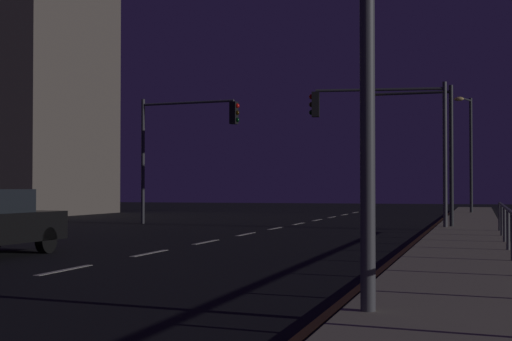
# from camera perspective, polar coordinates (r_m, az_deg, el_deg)

# --- Properties ---
(ground_plane) EXTENTS (112.00, 112.00, 0.00)m
(ground_plane) POSITION_cam_1_polar(r_m,az_deg,el_deg) (23.24, -3.31, -5.24)
(ground_plane) COLOR black
(ground_plane) RESTS_ON ground
(sidewalk_right) EXTENTS (2.39, 77.00, 0.14)m
(sidewalk_right) POSITION_cam_1_polar(r_m,az_deg,el_deg) (21.90, 15.18, -5.25)
(sidewalk_right) COLOR gray
(sidewalk_right) RESTS_ON ground
(lane_markings_center) EXTENTS (0.14, 50.00, 0.01)m
(lane_markings_center) POSITION_cam_1_polar(r_m,az_deg,el_deg) (26.55, -0.77, -4.73)
(lane_markings_center) COLOR silver
(lane_markings_center) RESTS_ON ground
(lane_edge_line) EXTENTS (0.14, 53.00, 0.01)m
(lane_edge_line) POSITION_cam_1_polar(r_m,az_deg,el_deg) (26.95, 12.30, -4.65)
(lane_edge_line) COLOR gold
(lane_edge_line) RESTS_ON ground
(traffic_light_far_left) EXTENTS (3.41, 0.35, 5.37)m
(traffic_light_far_left) POSITION_cam_1_polar(r_m,az_deg,el_deg) (30.38, 11.54, 3.07)
(traffic_light_far_left) COLOR #2D3033
(traffic_light_far_left) RESTS_ON sidewalk_right
(traffic_light_far_right) EXTENTS (5.10, 0.94, 5.42)m
(traffic_light_far_right) POSITION_cam_1_polar(r_m,az_deg,el_deg) (29.45, 9.46, 3.44)
(traffic_light_far_right) COLOR #4C4C51
(traffic_light_far_right) RESTS_ON sidewalk_right
(traffic_light_far_center) EXTENTS (4.75, 0.74, 5.56)m
(traffic_light_far_center) POSITION_cam_1_polar(r_m,az_deg,el_deg) (33.82, -5.39, 2.72)
(traffic_light_far_center) COLOR #38383D
(traffic_light_far_center) RESTS_ON ground
(street_lamp_median) EXTENTS (0.99, 2.26, 6.77)m
(street_lamp_median) POSITION_cam_1_polar(r_m,az_deg,el_deg) (46.84, 15.45, 2.04)
(street_lamp_median) COLOR #2D3033
(street_lamp_median) RESTS_ON sidewalk_right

